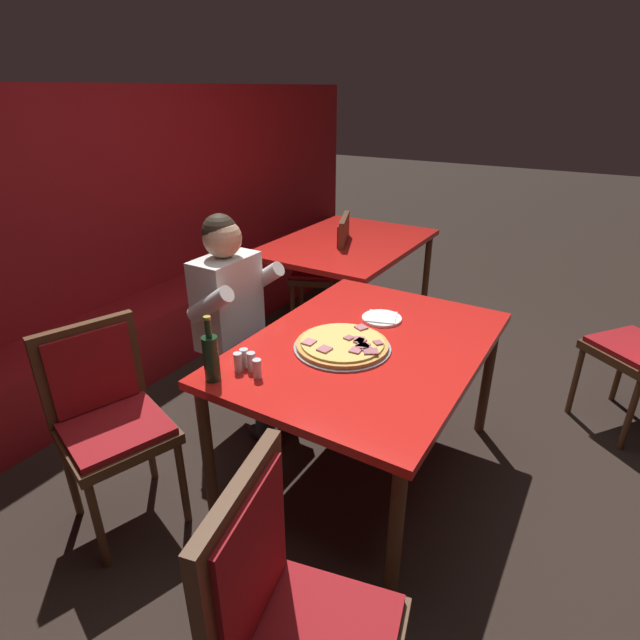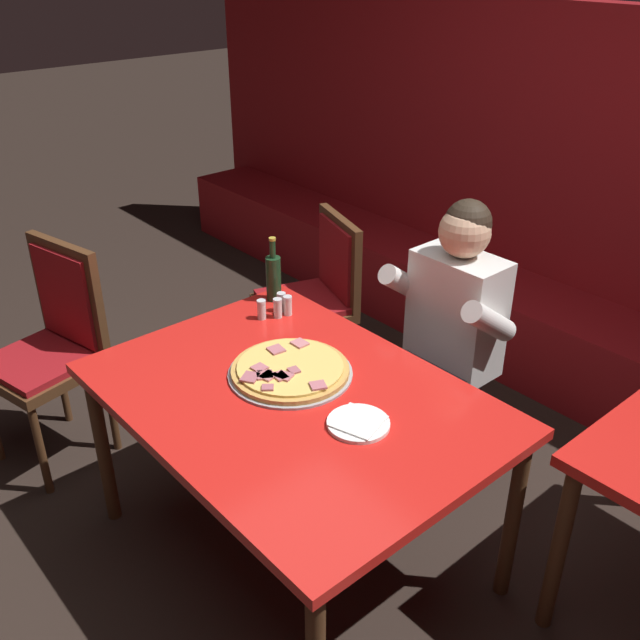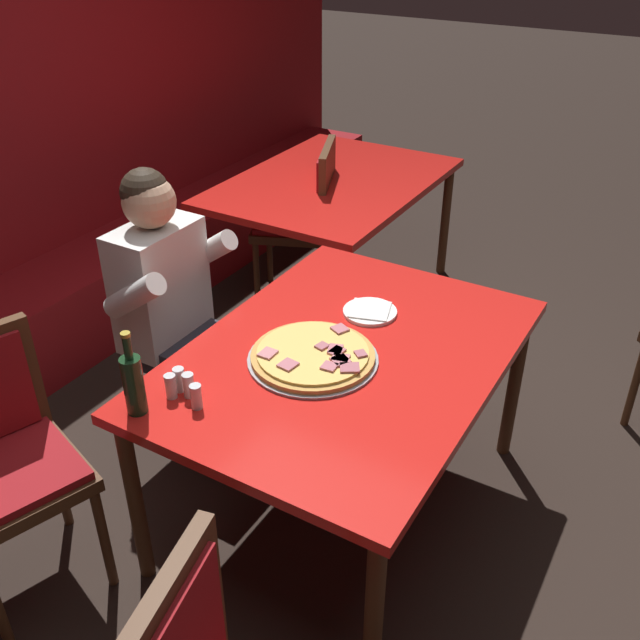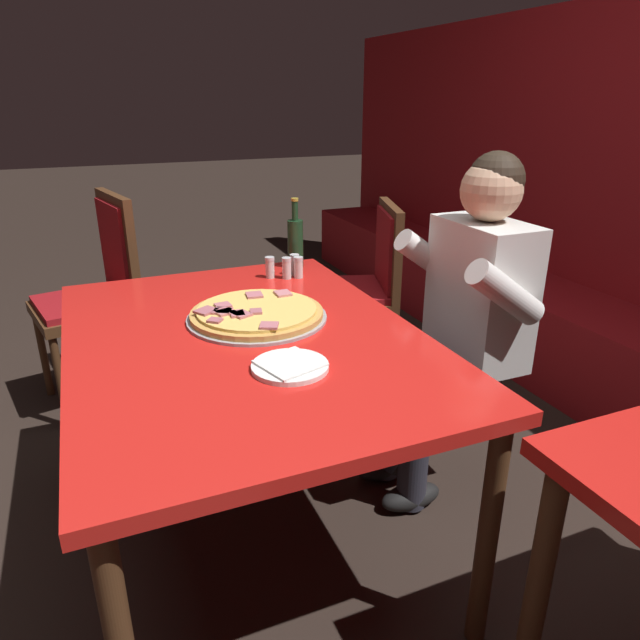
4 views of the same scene
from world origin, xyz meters
name	(u,v)px [view 3 (image 3 of 4)]	position (x,y,z in m)	size (l,w,h in m)	color
ground_plane	(343,505)	(0.00, 0.00, 0.00)	(24.00, 24.00, 0.00)	black
booth_bench	(24,335)	(0.00, 1.86, 0.23)	(6.46, 0.48, 0.46)	maroon
main_dining_table	(346,368)	(0.00, 0.00, 0.69)	(1.44, 1.04, 0.76)	#4C2D19
pizza	(313,356)	(-0.11, 0.07, 0.78)	(0.46, 0.46, 0.05)	#9E9EA3
plate_white_paper	(370,311)	(0.28, 0.05, 0.77)	(0.21, 0.21, 0.02)	white
beer_bottle	(133,383)	(-0.63, 0.40, 0.87)	(0.07, 0.07, 0.29)	#19381E
shaker_red_pepper_flakes	(171,387)	(-0.52, 0.36, 0.80)	(0.04, 0.04, 0.09)	silver
shaker_parmesan	(179,381)	(-0.48, 0.36, 0.80)	(0.04, 0.04, 0.09)	silver
shaker_black_pepper	(196,398)	(-0.52, 0.25, 0.80)	(0.04, 0.04, 0.09)	silver
shaker_oregano	(189,386)	(-0.49, 0.31, 0.80)	(0.04, 0.04, 0.09)	silver
diner_seated_blue_shirt	(178,306)	(0.01, 0.79, 0.71)	(0.53, 0.53, 1.27)	black
dining_chair_by_booth	(306,213)	(1.41, 1.03, 0.56)	(0.58, 0.58, 0.96)	#4C2D19
background_dining_table	(333,191)	(1.50, 0.91, 0.69)	(1.43, 1.02, 0.76)	#4C2D19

